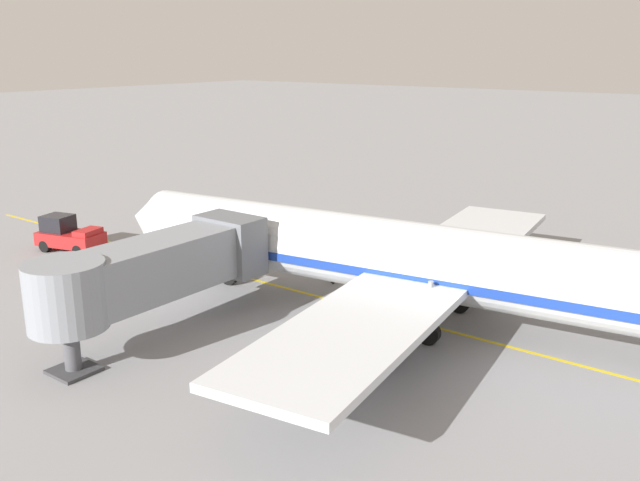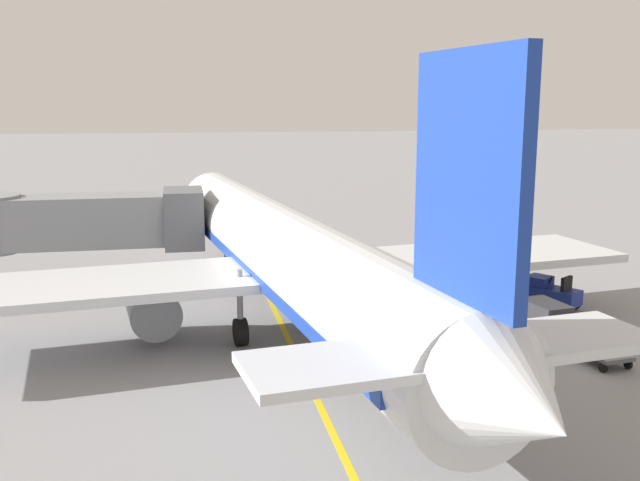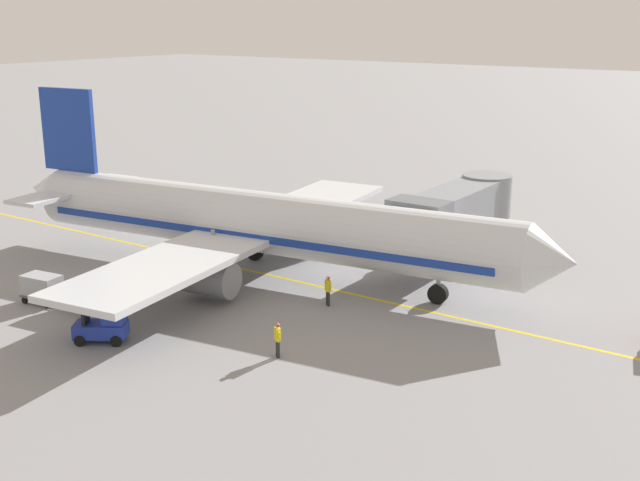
% 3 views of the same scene
% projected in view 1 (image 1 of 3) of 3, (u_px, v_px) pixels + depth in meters
% --- Properties ---
extents(ground_plane, '(400.00, 400.00, 0.00)m').
position_uv_depth(ground_plane, '(436.00, 328.00, 33.95)').
color(ground_plane, gray).
extents(gate_lead_in_line, '(0.24, 80.00, 0.01)m').
position_uv_depth(gate_lead_in_line, '(436.00, 327.00, 33.95)').
color(gate_lead_in_line, gold).
rests_on(gate_lead_in_line, ground).
extents(parked_airliner, '(30.43, 37.32, 10.63)m').
position_uv_depth(parked_airliner, '(414.00, 261.00, 33.97)').
color(parked_airliner, silver).
rests_on(parked_airliner, ground).
extents(jet_bridge, '(12.40, 3.50, 4.98)m').
position_uv_depth(jet_bridge, '(154.00, 269.00, 31.90)').
color(jet_bridge, gray).
rests_on(jet_bridge, ground).
extents(pushback_tractor, '(3.25, 4.82, 2.40)m').
position_uv_depth(pushback_tractor, '(68.00, 235.00, 46.70)').
color(pushback_tractor, '#B21E1E').
rests_on(pushback_tractor, ground).
extents(baggage_tug_lead, '(2.38, 2.75, 1.62)m').
position_uv_depth(baggage_tug_lead, '(502.00, 250.00, 44.61)').
color(baggage_tug_lead, '#1E339E').
rests_on(baggage_tug_lead, ground).
extents(baggage_cart_front, '(1.59, 2.97, 1.58)m').
position_uv_depth(baggage_cart_front, '(553.00, 268.00, 40.16)').
color(baggage_cart_front, '#4C4C51').
rests_on(baggage_cart_front, ground).
extents(baggage_cart_second_in_train, '(1.59, 2.97, 1.58)m').
position_uv_depth(baggage_cart_second_in_train, '(606.00, 274.00, 39.12)').
color(baggage_cart_second_in_train, '#4C4C51').
rests_on(baggage_cart_second_in_train, ground).
extents(ground_crew_wing_walker, '(0.48, 0.65, 1.69)m').
position_uv_depth(ground_crew_wing_walker, '(333.00, 268.00, 40.13)').
color(ground_crew_wing_walker, '#232328').
rests_on(ground_crew_wing_walker, ground).
extents(ground_crew_loader, '(0.52, 0.62, 1.69)m').
position_uv_depth(ground_crew_loader, '(370.00, 237.00, 46.60)').
color(ground_crew_loader, '#232328').
rests_on(ground_crew_loader, ground).
extents(ground_crew_marshaller, '(0.36, 0.71, 1.69)m').
position_uv_depth(ground_crew_marshaller, '(513.00, 275.00, 38.89)').
color(ground_crew_marshaller, '#232328').
rests_on(ground_crew_marshaller, ground).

